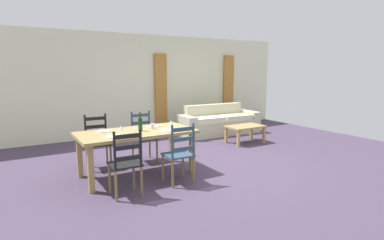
% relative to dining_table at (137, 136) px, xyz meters
% --- Properties ---
extents(ground_plane, '(9.60, 9.60, 0.02)m').
position_rel_dining_table_xyz_m(ground_plane, '(1.30, -0.03, -0.67)').
color(ground_plane, '#46384F').
extents(wall_far, '(9.60, 0.16, 2.70)m').
position_rel_dining_table_xyz_m(wall_far, '(1.30, 3.27, 0.69)').
color(wall_far, '#E6E8C0').
rests_on(wall_far, ground_plane).
extents(curtain_panel_left, '(0.35, 0.08, 2.20)m').
position_rel_dining_table_xyz_m(curtain_panel_left, '(1.95, 3.13, 0.44)').
color(curtain_panel_left, '#B57933').
rests_on(curtain_panel_left, ground_plane).
extents(curtain_panel_right, '(0.35, 0.08, 2.20)m').
position_rel_dining_table_xyz_m(curtain_panel_right, '(4.35, 3.13, 0.44)').
color(curtain_panel_right, '#B57933').
rests_on(curtain_panel_right, ground_plane).
extents(dining_table, '(1.90, 0.96, 0.75)m').
position_rel_dining_table_xyz_m(dining_table, '(0.00, 0.00, 0.00)').
color(dining_table, '#A98850').
rests_on(dining_table, ground_plane).
extents(dining_chair_near_left, '(0.43, 0.42, 0.96)m').
position_rel_dining_table_xyz_m(dining_chair_near_left, '(-0.46, -0.76, -0.19)').
color(dining_chair_near_left, black).
rests_on(dining_chair_near_left, ground_plane).
extents(dining_chair_near_right, '(0.43, 0.41, 0.96)m').
position_rel_dining_table_xyz_m(dining_chair_near_right, '(0.41, -0.72, -0.19)').
color(dining_chair_near_right, '#2F475B').
rests_on(dining_chair_near_right, ground_plane).
extents(dining_chair_far_left, '(0.45, 0.43, 0.96)m').
position_rel_dining_table_xyz_m(dining_chair_far_left, '(-0.45, 0.76, -0.19)').
color(dining_chair_far_left, black).
rests_on(dining_chair_far_left, ground_plane).
extents(dining_chair_far_right, '(0.42, 0.40, 0.96)m').
position_rel_dining_table_xyz_m(dining_chair_far_right, '(0.41, 0.72, -0.19)').
color(dining_chair_far_right, '#304255').
rests_on(dining_chair_far_right, ground_plane).
extents(dinner_plate_near_left, '(0.24, 0.24, 0.02)m').
position_rel_dining_table_xyz_m(dinner_plate_near_left, '(-0.45, -0.25, 0.10)').
color(dinner_plate_near_left, white).
rests_on(dinner_plate_near_left, dining_table).
extents(fork_near_left, '(0.02, 0.17, 0.01)m').
position_rel_dining_table_xyz_m(fork_near_left, '(-0.60, -0.25, 0.09)').
color(fork_near_left, silver).
rests_on(fork_near_left, dining_table).
extents(dinner_plate_near_right, '(0.24, 0.24, 0.02)m').
position_rel_dining_table_xyz_m(dinner_plate_near_right, '(0.45, -0.25, 0.10)').
color(dinner_plate_near_right, white).
rests_on(dinner_plate_near_right, dining_table).
extents(fork_near_right, '(0.03, 0.17, 0.01)m').
position_rel_dining_table_xyz_m(fork_near_right, '(0.30, -0.25, 0.09)').
color(fork_near_right, silver).
rests_on(fork_near_right, dining_table).
extents(dinner_plate_far_left, '(0.24, 0.24, 0.02)m').
position_rel_dining_table_xyz_m(dinner_plate_far_left, '(-0.45, 0.25, 0.10)').
color(dinner_plate_far_left, white).
rests_on(dinner_plate_far_left, dining_table).
extents(fork_far_left, '(0.02, 0.17, 0.01)m').
position_rel_dining_table_xyz_m(fork_far_left, '(-0.60, 0.25, 0.09)').
color(fork_far_left, silver).
rests_on(fork_far_left, dining_table).
extents(dinner_plate_far_right, '(0.24, 0.24, 0.02)m').
position_rel_dining_table_xyz_m(dinner_plate_far_right, '(0.45, 0.25, 0.10)').
color(dinner_plate_far_right, white).
rests_on(dinner_plate_far_right, dining_table).
extents(fork_far_right, '(0.02, 0.17, 0.01)m').
position_rel_dining_table_xyz_m(fork_far_right, '(0.30, 0.25, 0.09)').
color(fork_far_right, silver).
rests_on(fork_far_right, dining_table).
extents(wine_bottle, '(0.07, 0.07, 0.32)m').
position_rel_dining_table_xyz_m(wine_bottle, '(0.07, -0.02, 0.20)').
color(wine_bottle, '#143819').
rests_on(wine_bottle, dining_table).
extents(wine_glass_near_left, '(0.06, 0.06, 0.16)m').
position_rel_dining_table_xyz_m(wine_glass_near_left, '(-0.30, -0.14, 0.20)').
color(wine_glass_near_left, white).
rests_on(wine_glass_near_left, dining_table).
extents(wine_glass_near_right, '(0.06, 0.06, 0.16)m').
position_rel_dining_table_xyz_m(wine_glass_near_right, '(0.59, -0.12, 0.20)').
color(wine_glass_near_right, white).
rests_on(wine_glass_near_right, dining_table).
extents(coffee_cup_primary, '(0.07, 0.07, 0.09)m').
position_rel_dining_table_xyz_m(coffee_cup_primary, '(0.32, 0.05, 0.13)').
color(coffee_cup_primary, beige).
rests_on(coffee_cup_primary, dining_table).
extents(couch, '(2.31, 0.90, 0.80)m').
position_rel_dining_table_xyz_m(couch, '(3.16, 2.04, -0.37)').
color(couch, beige).
rests_on(couch, ground_plane).
extents(coffee_table, '(0.90, 0.56, 0.42)m').
position_rel_dining_table_xyz_m(coffee_table, '(3.09, 0.83, -0.31)').
color(coffee_table, '#A98850').
rests_on(coffee_table, ground_plane).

